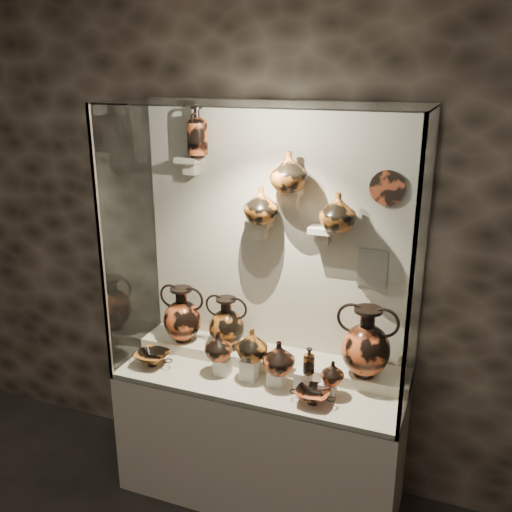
{
  "coord_description": "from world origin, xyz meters",
  "views": [
    {
      "loc": [
        1.06,
        -0.61,
        2.57
      ],
      "look_at": [
        -0.06,
        2.26,
        1.55
      ],
      "focal_mm": 40.0,
      "sensor_mm": 36.0,
      "label": 1
    }
  ],
  "objects_px": {
    "jug_a": "(218,346)",
    "lekythos_small": "(309,359)",
    "lekythos_tall": "(197,129)",
    "amphora_right": "(366,342)",
    "ovoid_vase_b": "(289,171)",
    "kylix_left": "(152,357)",
    "ovoid_vase_a": "(261,205)",
    "ovoid_vase_c": "(338,212)",
    "jug_c": "(279,357)",
    "amphora_mid": "(227,322)",
    "jug_b": "(252,345)",
    "jug_e": "(333,372)",
    "kylix_right": "(313,395)",
    "amphora_left": "(182,314)"
  },
  "relations": [
    {
      "from": "jug_c",
      "to": "ovoid_vase_a",
      "type": "height_order",
      "value": "ovoid_vase_a"
    },
    {
      "from": "amphora_mid",
      "to": "jug_c",
      "type": "xyz_separation_m",
      "value": [
        0.42,
        -0.22,
        -0.05
      ]
    },
    {
      "from": "amphora_mid",
      "to": "jug_c",
      "type": "distance_m",
      "value": 0.48
    },
    {
      "from": "amphora_right",
      "to": "kylix_left",
      "type": "bearing_deg",
      "value": 177.97
    },
    {
      "from": "jug_a",
      "to": "jug_e",
      "type": "xyz_separation_m",
      "value": [
        0.69,
        0.01,
        -0.04
      ]
    },
    {
      "from": "kylix_left",
      "to": "ovoid_vase_a",
      "type": "xyz_separation_m",
      "value": [
        0.6,
        0.3,
        0.94
      ]
    },
    {
      "from": "amphora_right",
      "to": "lekythos_tall",
      "type": "height_order",
      "value": "lekythos_tall"
    },
    {
      "from": "jug_e",
      "to": "amphora_left",
      "type": "bearing_deg",
      "value": -171.06
    },
    {
      "from": "amphora_mid",
      "to": "ovoid_vase_a",
      "type": "xyz_separation_m",
      "value": [
        0.22,
        0.03,
        0.76
      ]
    },
    {
      "from": "jug_b",
      "to": "jug_e",
      "type": "xyz_separation_m",
      "value": [
        0.48,
        -0.0,
        -0.08
      ]
    },
    {
      "from": "lekythos_small",
      "to": "lekythos_tall",
      "type": "relative_size",
      "value": 0.54
    },
    {
      "from": "lekythos_small",
      "to": "kylix_left",
      "type": "height_order",
      "value": "lekythos_small"
    },
    {
      "from": "jug_a",
      "to": "ovoid_vase_c",
      "type": "height_order",
      "value": "ovoid_vase_c"
    },
    {
      "from": "jug_a",
      "to": "lekythos_tall",
      "type": "bearing_deg",
      "value": 152.88
    },
    {
      "from": "jug_b",
      "to": "jug_e",
      "type": "distance_m",
      "value": 0.48
    },
    {
      "from": "jug_e",
      "to": "kylix_right",
      "type": "relative_size",
      "value": 0.55
    },
    {
      "from": "ovoid_vase_b",
      "to": "jug_e",
      "type": "bearing_deg",
      "value": -49.06
    },
    {
      "from": "amphora_right",
      "to": "ovoid_vase_b",
      "type": "bearing_deg",
      "value": 160.47
    },
    {
      "from": "jug_a",
      "to": "jug_c",
      "type": "bearing_deg",
      "value": 22.07
    },
    {
      "from": "amphora_right",
      "to": "lekythos_small",
      "type": "height_order",
      "value": "amphora_right"
    },
    {
      "from": "lekythos_small",
      "to": "ovoid_vase_c",
      "type": "height_order",
      "value": "ovoid_vase_c"
    },
    {
      "from": "amphora_left",
      "to": "ovoid_vase_a",
      "type": "distance_m",
      "value": 0.9
    },
    {
      "from": "lekythos_tall",
      "to": "ovoid_vase_c",
      "type": "bearing_deg",
      "value": 1.31
    },
    {
      "from": "ovoid_vase_a",
      "to": "lekythos_small",
      "type": "bearing_deg",
      "value": -22.78
    },
    {
      "from": "jug_c",
      "to": "lekythos_small",
      "type": "relative_size",
      "value": 1.09
    },
    {
      "from": "amphora_mid",
      "to": "amphora_right",
      "type": "xyz_separation_m",
      "value": [
        0.88,
        -0.03,
        0.04
      ]
    },
    {
      "from": "kylix_right",
      "to": "ovoid_vase_a",
      "type": "relative_size",
      "value": 1.16
    },
    {
      "from": "amphora_left",
      "to": "ovoid_vase_c",
      "type": "bearing_deg",
      "value": -18.28
    },
    {
      "from": "jug_b",
      "to": "lekythos_tall",
      "type": "height_order",
      "value": "lekythos_tall"
    },
    {
      "from": "amphora_left",
      "to": "lekythos_tall",
      "type": "height_order",
      "value": "lekythos_tall"
    },
    {
      "from": "kylix_left",
      "to": "ovoid_vase_a",
      "type": "distance_m",
      "value": 1.15
    },
    {
      "from": "jug_a",
      "to": "lekythos_small",
      "type": "height_order",
      "value": "lekythos_small"
    },
    {
      "from": "amphora_mid",
      "to": "ovoid_vase_b",
      "type": "height_order",
      "value": "ovoid_vase_b"
    },
    {
      "from": "kylix_right",
      "to": "lekythos_tall",
      "type": "bearing_deg",
      "value": 134.85
    },
    {
      "from": "jug_b",
      "to": "ovoid_vase_c",
      "type": "distance_m",
      "value": 0.9
    },
    {
      "from": "jug_c",
      "to": "kylix_right",
      "type": "height_order",
      "value": "jug_c"
    },
    {
      "from": "kylix_right",
      "to": "lekythos_small",
      "type": "bearing_deg",
      "value": 98.16
    },
    {
      "from": "amphora_right",
      "to": "lekythos_tall",
      "type": "relative_size",
      "value": 1.26
    },
    {
      "from": "ovoid_vase_c",
      "to": "kylix_left",
      "type": "bearing_deg",
      "value": -145.81
    },
    {
      "from": "amphora_mid",
      "to": "jug_b",
      "type": "relative_size",
      "value": 1.74
    },
    {
      "from": "jug_e",
      "to": "lekythos_small",
      "type": "relative_size",
      "value": 0.76
    },
    {
      "from": "amphora_right",
      "to": "ovoid_vase_c",
      "type": "relative_size",
      "value": 1.96
    },
    {
      "from": "lekythos_small",
      "to": "ovoid_vase_a",
      "type": "distance_m",
      "value": 0.91
    },
    {
      "from": "jug_c",
      "to": "lekythos_tall",
      "type": "xyz_separation_m",
      "value": [
        -0.61,
        0.28,
        1.22
      ]
    },
    {
      "from": "jug_e",
      "to": "ovoid_vase_a",
      "type": "height_order",
      "value": "ovoid_vase_a"
    },
    {
      "from": "kylix_right",
      "to": "amphora_left",
      "type": "bearing_deg",
      "value": 141.65
    },
    {
      "from": "jug_a",
      "to": "jug_b",
      "type": "distance_m",
      "value": 0.21
    },
    {
      "from": "amphora_right",
      "to": "ovoid_vase_a",
      "type": "distance_m",
      "value": 0.97
    },
    {
      "from": "amphora_mid",
      "to": "lekythos_small",
      "type": "bearing_deg",
      "value": 2.42
    },
    {
      "from": "jug_a",
      "to": "jug_c",
      "type": "relative_size",
      "value": 0.89
    }
  ]
}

